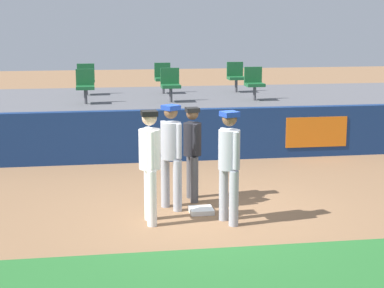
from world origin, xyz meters
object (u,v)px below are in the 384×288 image
object	(u,v)px
first_base	(201,210)
player_coach_visitor	(171,149)
seat_back_right	(236,75)
seat_back_center	(163,76)
seat_front_left	(85,84)
player_runner_visitor	(229,159)
seat_front_center	(170,83)
seat_front_right	(254,82)
seat_back_left	(86,77)
player_fielder_home	(150,159)
player_umpire	(192,147)

from	to	relation	value
first_base	player_coach_visitor	size ratio (longest dim) A/B	0.22
seat_back_right	player_coach_visitor	bearing A→B (deg)	-111.26
seat_back_center	seat_front_left	distance (m)	2.78
player_runner_visitor	seat_front_left	distance (m)	6.53
seat_front_left	seat_front_center	size ratio (longest dim) A/B	1.00
player_runner_visitor	seat_front_right	bearing A→B (deg)	144.36
first_base	seat_back_left	xyz separation A→B (m)	(-1.93, 7.29, 1.62)
player_fielder_home	seat_front_center	world-z (taller)	seat_front_center
seat_back_left	seat_front_right	size ratio (longest dim) A/B	1.00
first_base	seat_front_left	world-z (taller)	seat_front_left
first_base	seat_front_right	size ratio (longest dim) A/B	0.48
player_coach_visitor	seat_front_left	world-z (taller)	seat_front_left
seat_front_center	seat_front_right	xyz separation A→B (m)	(2.15, -0.00, -0.00)
player_runner_visitor	seat_front_left	size ratio (longest dim) A/B	2.18
seat_back_right	seat_front_center	xyz separation A→B (m)	(-2.08, -1.80, 0.00)
seat_front_center	seat_front_right	bearing A→B (deg)	-0.00
seat_front_left	seat_front_center	distance (m)	2.10
seat_back_center	seat_back_right	bearing A→B (deg)	0.01
player_fielder_home	seat_front_center	bearing A→B (deg)	166.62
seat_back_right	seat_front_left	bearing A→B (deg)	-156.71
seat_front_left	seat_back_left	bearing A→B (deg)	89.72
first_base	player_coach_visitor	xyz separation A→B (m)	(-0.47, 0.30, 1.02)
player_coach_visitor	seat_back_center	distance (m)	7.04
first_base	seat_back_right	xyz separation A→B (m)	(2.24, 7.29, 1.62)
seat_front_left	seat_front_right	size ratio (longest dim) A/B	1.00
player_fielder_home	seat_front_right	xyz separation A→B (m)	(3.21, 5.88, 0.59)
player_umpire	seat_front_right	world-z (taller)	seat_front_right
player_runner_visitor	player_coach_visitor	bearing A→B (deg)	-155.73
player_fielder_home	seat_back_center	distance (m)	7.78
seat_front_left	seat_back_right	size ratio (longest dim) A/B	1.00
seat_back_right	seat_front_right	size ratio (longest dim) A/B	1.00
seat_back_right	seat_back_center	bearing A→B (deg)	-179.99
player_coach_visitor	player_umpire	xyz separation A→B (m)	(0.45, 0.48, -0.07)
player_coach_visitor	seat_front_right	distance (m)	5.92
player_umpire	seat_front_center	bearing A→B (deg)	173.05
player_fielder_home	seat_front_center	xyz separation A→B (m)	(1.06, 5.88, 0.59)
player_coach_visitor	seat_front_center	world-z (taller)	seat_front_center
player_runner_visitor	seat_back_center	distance (m)	7.92
seat_front_left	seat_front_center	xyz separation A→B (m)	(2.10, 0.00, 0.00)
player_fielder_home	seat_front_left	xyz separation A→B (m)	(-1.04, 5.88, 0.59)
player_umpire	seat_back_center	bearing A→B (deg)	173.58
seat_back_left	seat_front_right	world-z (taller)	same
player_fielder_home	seat_back_center	world-z (taller)	seat_back_center
seat_front_right	seat_front_center	bearing A→B (deg)	180.00
first_base	seat_back_center	world-z (taller)	seat_back_center
first_base	seat_back_right	size ratio (longest dim) A/B	0.48
seat_back_center	seat_front_right	size ratio (longest dim) A/B	1.00
seat_front_right	player_fielder_home	bearing A→B (deg)	-118.63
player_runner_visitor	player_umpire	distance (m)	1.44
player_umpire	seat_back_right	bearing A→B (deg)	156.13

